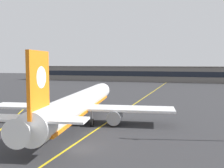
# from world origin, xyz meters

# --- Properties ---
(ground_plane) EXTENTS (400.00, 400.00, 0.00)m
(ground_plane) POSITION_xyz_m (0.00, 0.00, 0.00)
(ground_plane) COLOR #2D2D30
(taxiway_centreline) EXTENTS (7.87, 179.85, 0.01)m
(taxiway_centreline) POSITION_xyz_m (0.00, 30.00, 0.00)
(taxiway_centreline) COLOR yellow
(taxiway_centreline) RESTS_ON ground
(airliner_foreground) EXTENTS (32.35, 41.48, 11.65)m
(airliner_foreground) POSITION_xyz_m (-5.05, 11.95, 3.37)
(airliner_foreground) COLOR white
(airliner_foreground) RESTS_ON ground
(terminal_building) EXTENTS (149.30, 12.40, 8.56)m
(terminal_building) POSITION_xyz_m (-2.58, 116.78, 4.29)
(terminal_building) COLOR slate
(terminal_building) RESTS_ON ground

